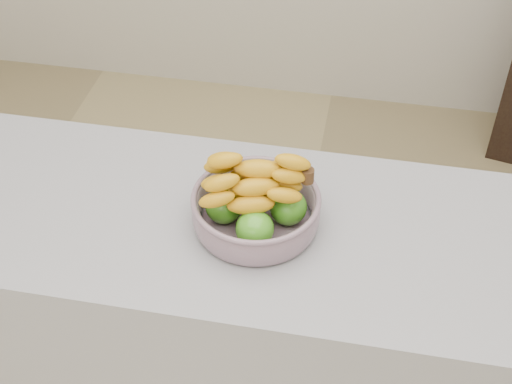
% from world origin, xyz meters
% --- Properties ---
extents(counter, '(2.00, 0.60, 0.90)m').
position_xyz_m(counter, '(0.00, 0.11, 0.45)').
color(counter, '#9A99A1').
rests_on(counter, ground).
extents(fruit_bowl, '(0.30, 0.30, 0.19)m').
position_xyz_m(fruit_bowl, '(-0.03, 0.11, 0.96)').
color(fruit_bowl, '#909EAC').
rests_on(fruit_bowl, counter).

